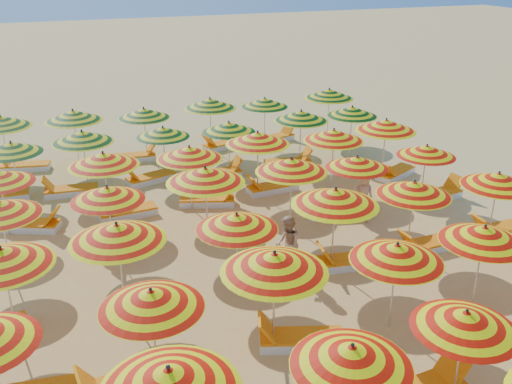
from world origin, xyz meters
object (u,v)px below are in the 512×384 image
at_px(umbrella_20, 237,222).
at_px(lounger_8, 299,339).
at_px(lounger_15, 438,195).
at_px(umbrella_36, 11,148).
at_px(umbrella_18, 2,257).
at_px(lounger_10, 350,261).
at_px(lounger_28, 223,145).
at_px(umbrella_34, 334,135).
at_px(lounger_18, 209,200).
at_px(umbrella_8, 352,356).
at_px(umbrella_26, 205,175).
at_px(umbrella_32, 189,153).
at_px(lounger_19, 271,188).
at_px(lounger_21, 0,196).
at_px(beachgoer_b, 288,245).
at_px(umbrella_24, 0,208).
at_px(umbrella_13, 151,299).
at_px(lounger_27, 134,157).
at_px(umbrella_39, 229,127).
at_px(lounger_24, 218,174).
at_px(beachgoer_a, 364,199).
at_px(umbrella_7, 169,380).
at_px(lounger_26, 24,166).
at_px(umbrella_40, 301,116).
at_px(umbrella_45, 210,103).
at_px(umbrella_21, 335,197).
at_px(lounger_13, 133,246).
at_px(umbrella_43, 73,116).
at_px(umbrella_41, 352,111).
at_px(umbrella_9, 466,321).
at_px(lounger_23, 150,178).
at_px(umbrella_15, 397,253).
at_px(umbrella_37, 82,137).
at_px(lounger_12, 499,230).
at_px(umbrella_46, 265,102).
at_px(umbrella_38, 163,132).
at_px(lounger_14, 337,212).
at_px(lounger_17, 126,212).
at_px(umbrella_16, 484,235).
at_px(umbrella_35, 386,125).
at_px(umbrella_27, 291,165).
at_px(umbrella_33, 258,138).
at_px(lounger_16, 31,225).
at_px(umbrella_47, 329,94).
at_px(umbrella_19, 117,233).
at_px(lounger_22, 70,190).
at_px(lounger_25, 289,163).

bearing_deg(umbrella_20, lounger_8, -79.22).
relative_size(umbrella_20, lounger_15, 1.27).
bearing_deg(umbrella_36, umbrella_18, -90.64).
bearing_deg(lounger_10, lounger_28, -80.64).
bearing_deg(umbrella_34, lounger_18, 178.30).
bearing_deg(umbrella_8, umbrella_26, 90.45).
height_order(umbrella_32, lounger_19, umbrella_32).
height_order(lounger_21, beachgoer_b, beachgoer_b).
relative_size(umbrella_18, umbrella_24, 1.02).
distance_m(umbrella_13, lounger_27, 12.56).
height_order(lounger_10, lounger_28, same).
distance_m(umbrella_39, lounger_18, 3.21).
xyz_separation_m(lounger_24, beachgoer_a, (2.90, -4.94, 0.58)).
relative_size(umbrella_7, lounger_26, 1.46).
relative_size(umbrella_24, umbrella_40, 0.97).
bearing_deg(lounger_27, umbrella_45, 9.39).
relative_size(umbrella_21, umbrella_40, 0.98).
bearing_deg(lounger_13, umbrella_43, -105.89).
relative_size(umbrella_13, lounger_28, 1.23).
xyz_separation_m(umbrella_41, lounger_21, (-12.62, 0.29, -1.66)).
bearing_deg(lounger_21, umbrella_13, 109.06).
xyz_separation_m(umbrella_9, lounger_23, (-2.95, 12.32, -1.54)).
bearing_deg(umbrella_15, umbrella_13, 178.23).
bearing_deg(umbrella_13, lounger_26, 99.84).
xyz_separation_m(umbrella_15, lounger_23, (-3.11, 10.06, -1.64)).
bearing_deg(umbrella_8, umbrella_7, 173.67).
bearing_deg(umbrella_37, lounger_12, -35.90).
xyz_separation_m(umbrella_46, lounger_28, (-1.77, 0.15, -1.63)).
relative_size(umbrella_38, lounger_10, 1.13).
relative_size(lounger_14, beachgoer_a, 1.24).
bearing_deg(umbrella_34, lounger_15, -37.23).
xyz_separation_m(umbrella_21, umbrella_36, (-7.30, 7.54, -0.23)).
xyz_separation_m(umbrella_13, lounger_17, (0.63, 7.37, -1.61)).
distance_m(umbrella_16, umbrella_35, 7.83).
height_order(umbrella_36, lounger_19, umbrella_36).
xyz_separation_m(umbrella_13, umbrella_38, (2.44, 10.09, -0.07)).
relative_size(lounger_10, lounger_21, 1.03).
height_order(umbrella_21, lounger_14, umbrella_21).
height_order(umbrella_15, umbrella_18, umbrella_18).
relative_size(umbrella_27, umbrella_33, 1.08).
relative_size(umbrella_33, lounger_8, 1.28).
bearing_deg(umbrella_20, lounger_16, 131.52).
height_order(umbrella_26, lounger_10, umbrella_26).
bearing_deg(lounger_21, umbrella_8, 116.02).
xyz_separation_m(umbrella_36, umbrella_41, (12.02, -0.16, 0.05)).
bearing_deg(umbrella_40, umbrella_36, 178.86).
bearing_deg(umbrella_47, umbrella_19, -136.16).
height_order(umbrella_47, beachgoer_a, umbrella_47).
xyz_separation_m(umbrella_32, lounger_22, (-3.42, 2.58, -1.71)).
bearing_deg(lounger_25, lounger_14, -86.90).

